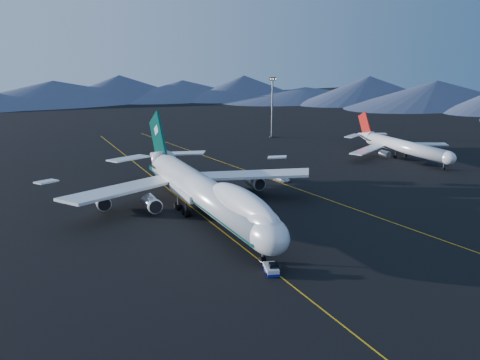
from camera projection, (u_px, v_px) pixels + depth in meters
name	position (u px, v px, depth m)	size (l,w,h in m)	color
ground	(205.00, 217.00, 114.66)	(500.00, 500.00, 0.00)	black
taxiway_line_main	(205.00, 217.00, 114.65)	(0.25, 220.00, 0.01)	#D09C0C
taxiway_line_side	(300.00, 190.00, 135.88)	(0.25, 200.00, 0.01)	#D09C0C
boeing_747	(204.00, 191.00, 113.20)	(59.62, 72.43, 19.37)	silver
pushback_tug	(271.00, 269.00, 87.50)	(3.23, 4.54, 1.79)	silver
second_jet	(402.00, 146.00, 170.89)	(39.56, 44.69, 12.72)	silver
service_van	(281.00, 179.00, 143.81)	(2.30, 4.99, 1.39)	silver
floodlight_mast	(272.00, 107.00, 205.31)	(2.84, 2.13, 22.96)	black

